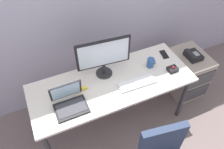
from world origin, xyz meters
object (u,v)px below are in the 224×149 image
at_px(monitor_main, 104,55).
at_px(keyboard, 137,83).
at_px(trackball_mouse, 173,69).
at_px(cell_phone, 164,54).
at_px(file_cabinet, 186,73).
at_px(laptop, 69,102).
at_px(coffee_mug, 151,63).
at_px(desk_phone, 193,55).
at_px(banana, 79,89).

bearing_deg(monitor_main, keyboard, -46.89).
bearing_deg(trackball_mouse, cell_phone, 76.73).
height_order(file_cabinet, laptop, laptop).
bearing_deg(trackball_mouse, coffee_mug, 140.18).
height_order(desk_phone, trackball_mouse, trackball_mouse).
xyz_separation_m(monitor_main, trackball_mouse, (0.71, -0.26, -0.24)).
bearing_deg(desk_phone, cell_phone, 167.18).
height_order(file_cabinet, coffee_mug, coffee_mug).
distance_m(file_cabinet, trackball_mouse, 0.66).
relative_size(file_cabinet, coffee_mug, 5.61).
xyz_separation_m(file_cabinet, laptop, (-1.62, -0.18, 0.48)).
bearing_deg(file_cabinet, monitor_main, 176.29).
height_order(desk_phone, monitor_main, monitor_main).
bearing_deg(keyboard, trackball_mouse, 1.50).
bearing_deg(banana, file_cabinet, 1.32).
height_order(keyboard, banana, banana).
relative_size(file_cabinet, laptop, 1.99).
bearing_deg(trackball_mouse, laptop, 179.66).
xyz_separation_m(keyboard, laptop, (-0.72, 0.02, 0.04)).
bearing_deg(monitor_main, coffee_mug, -11.40).
bearing_deg(desk_phone, coffee_mug, -178.83).
bearing_deg(coffee_mug, trackball_mouse, -39.82).
xyz_separation_m(keyboard, trackball_mouse, (0.45, 0.01, 0.01)).
xyz_separation_m(laptop, trackball_mouse, (1.17, -0.01, -0.03)).
relative_size(laptop, cell_phone, 2.19).
height_order(file_cabinet, monitor_main, monitor_main).
distance_m(monitor_main, banana, 0.42).
xyz_separation_m(desk_phone, cell_phone, (-0.38, 0.09, 0.08)).
relative_size(desk_phone, coffee_mug, 1.81).
relative_size(desk_phone, trackball_mouse, 1.82).
relative_size(laptop, trackball_mouse, 2.83).
bearing_deg(file_cabinet, laptop, -173.64).
relative_size(monitor_main, laptop, 1.81).
height_order(monitor_main, cell_phone, monitor_main).
xyz_separation_m(cell_phone, banana, (-1.10, -0.10, 0.02)).
bearing_deg(coffee_mug, laptop, -171.21).
distance_m(file_cabinet, desk_phone, 0.35).
height_order(desk_phone, banana, banana).
bearing_deg(banana, desk_phone, 0.69).
relative_size(desk_phone, laptop, 0.64).
xyz_separation_m(monitor_main, coffee_mug, (0.52, -0.10, -0.21)).
bearing_deg(desk_phone, file_cabinet, 63.22).
distance_m(desk_phone, trackball_mouse, 0.49).
bearing_deg(file_cabinet, cell_phone, 169.76).
bearing_deg(coffee_mug, file_cabinet, 2.62).
height_order(coffee_mug, banana, coffee_mug).
distance_m(file_cabinet, laptop, 1.70).
bearing_deg(monitor_main, cell_phone, -0.35).
relative_size(desk_phone, monitor_main, 0.35).
height_order(monitor_main, banana, monitor_main).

